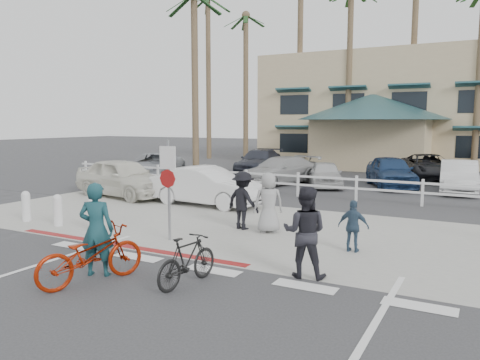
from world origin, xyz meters
The scene contains 35 objects.
ground centered at (0.00, 0.00, 0.00)m, with size 140.00×140.00×0.00m, color #333335.
bike_path centered at (0.00, -2.00, 0.00)m, with size 12.00×16.00×0.01m, color #333335.
sidewalk_plaza centered at (0.00, 4.50, 0.01)m, with size 22.00×7.00×0.01m, color gray.
cross_street centered at (0.00, 8.50, 0.00)m, with size 40.00×5.00×0.01m, color #333335.
parking_lot centered at (0.00, 18.00, 0.00)m, with size 50.00×16.00×0.01m, color #333335.
curb_red centered at (-3.00, 1.20, 0.01)m, with size 7.00×0.25×0.02m, color maroon.
rail_fence centered at (0.50, 10.50, 0.50)m, with size 29.40×0.16×1.00m, color silver, non-canonical shape.
building centered at (2.00, 31.00, 5.65)m, with size 28.00×16.00×11.30m, color #CBB58B, non-canonical shape.
sign_post centered at (-2.30, 2.20, 1.45)m, with size 0.50×0.10×2.90m, color gray, non-canonical shape.
bollard_0 centered at (-4.80, 2.00, 0.47)m, with size 0.26×0.26×0.95m, color silver, non-canonical shape.
bollard_1 centered at (-6.20, 2.00, 0.47)m, with size 0.26×0.26×0.95m, color silver, non-canonical shape.
bollard_2 centered at (-7.60, 2.00, 0.47)m, with size 0.26×0.26×0.95m, color silver, non-canonical shape.
palm_0 centered at (-16.00, 26.00, 7.50)m, with size 4.00×4.00×15.00m, color black, non-canonical shape.
palm_1 centered at (-12.00, 25.00, 6.50)m, with size 4.00×4.00×13.00m, color black, non-canonical shape.
palm_2 centered at (-8.00, 26.00, 8.00)m, with size 4.00×4.00×16.00m, color black, non-canonical shape.
palm_3 centered at (-4.00, 25.00, 7.00)m, with size 4.00×4.00×14.00m, color black, non-canonical shape.
palm_4 centered at (0.00, 26.00, 7.50)m, with size 4.00×4.00×15.00m, color black, non-canonical shape.
palm_5 centered at (4.00, 25.00, 6.50)m, with size 4.00×4.00×13.00m, color black, non-canonical shape.
palm_10 centered at (-10.00, 15.00, 6.00)m, with size 4.00×4.00×12.00m, color black, non-canonical shape.
bike_red centered at (-1.65, -1.13, 0.56)m, with size 0.74×2.11×1.11m, color maroon.
rider_red centered at (-1.88, -0.73, 0.94)m, with size 0.69×0.45×1.88m, color #164048.
bike_black centered at (0.01, -0.34, 0.48)m, with size 0.45×1.59×0.95m, color black.
rider_black centered at (1.77, 1.15, 0.91)m, with size 0.88×0.69×1.81m, color #222229.
pedestrian_a centered at (-1.24, 4.23, 0.83)m, with size 1.07×0.62×1.66m, color black.
pedestrian_child centered at (2.16, 3.35, 0.62)m, with size 0.73×0.30×1.24m, color #2F465D.
pedestrian_b centered at (-0.43, 4.21, 0.84)m, with size 0.82×0.54×1.69m, color gray.
car_white_sedan centered at (-4.22, 7.02, 0.71)m, with size 1.51×4.32×1.42m, color silver.
car_red_compact centered at (-8.31, 7.10, 0.79)m, with size 1.86×4.61×1.57m, color silver.
lot_car_0 centered at (-11.16, 12.65, 0.69)m, with size 2.29×4.97×1.38m, color gray.
lot_car_1 centered at (-4.23, 13.75, 0.67)m, with size 1.88×4.63×1.34m, color #A0A0A0.
lot_car_2 centered at (0.81, 15.18, 0.74)m, with size 1.75×4.34×1.48m, color navy.
lot_car_3 centered at (3.72, 15.00, 0.69)m, with size 1.46×4.20×1.38m, color silver.
lot_car_4 centered at (-7.24, 17.66, 0.71)m, with size 1.98×4.87×1.41m, color #262935.
lot_car_5 centered at (2.03, 18.99, 0.68)m, with size 2.26×4.89×1.36m, color black.
lot_car_6 centered at (-1.92, 13.84, 0.61)m, with size 1.43×3.55×1.21m, color silver.
Camera 1 is at (4.90, -7.34, 3.05)m, focal length 35.00 mm.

